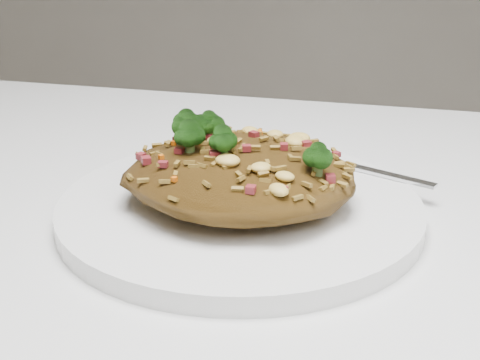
{
  "coord_description": "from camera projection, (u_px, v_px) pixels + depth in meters",
  "views": [
    {
      "loc": [
        0.01,
        -0.35,
        0.96
      ],
      "look_at": [
        -0.1,
        0.07,
        0.78
      ],
      "focal_mm": 50.0,
      "sensor_mm": 36.0,
      "label": 1
    }
  ],
  "objects": [
    {
      "name": "plate",
      "position": [
        240.0,
        208.0,
        0.48
      ],
      "size": [
        0.26,
        0.26,
        0.01
      ],
      "primitive_type": "cylinder",
      "color": "white",
      "rests_on": "dining_table"
    },
    {
      "name": "fried_rice",
      "position": [
        239.0,
        164.0,
        0.47
      ],
      "size": [
        0.16,
        0.15,
        0.06
      ],
      "color": "brown",
      "rests_on": "plate"
    },
    {
      "name": "fork",
      "position": [
        348.0,
        165.0,
        0.53
      ],
      "size": [
        0.16,
        0.08,
        0.0
      ],
      "rotation": [
        0.0,
        0.0,
        -0.4
      ],
      "color": "silver",
      "rests_on": "plate"
    }
  ]
}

